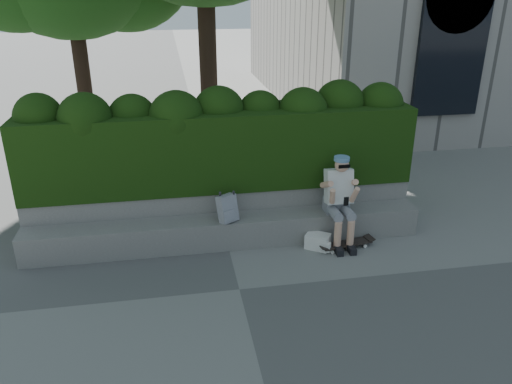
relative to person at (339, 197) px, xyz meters
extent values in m
plane|color=slate|center=(-1.69, -1.07, -0.75)|extent=(80.00, 80.00, 0.00)
cube|color=gray|center=(-1.69, 0.18, -0.53)|extent=(6.00, 0.45, 0.45)
cube|color=gray|center=(-1.69, 0.66, -0.38)|extent=(6.00, 0.50, 0.75)
cube|color=black|center=(-1.69, 0.88, 0.60)|extent=(6.00, 1.00, 1.20)
cylinder|color=black|center=(-1.52, 4.71, 1.08)|extent=(0.39, 0.39, 3.66)
cylinder|color=black|center=(-4.28, 5.18, 0.63)|extent=(0.33, 0.33, 2.76)
cube|color=gray|center=(0.00, 0.13, -0.19)|extent=(0.36, 0.26, 0.22)
cube|color=silver|center=(0.00, 0.06, 0.15)|extent=(0.40, 0.32, 0.55)
sphere|color=tan|center=(0.00, -0.01, 0.51)|extent=(0.21, 0.21, 0.21)
cylinder|color=#567E9D|center=(0.00, 0.01, 0.60)|extent=(0.23, 0.23, 0.06)
cube|color=black|center=(0.00, -0.29, 0.05)|extent=(0.07, 0.02, 0.13)
cylinder|color=tan|center=(-0.10, -0.31, -0.51)|extent=(0.11, 0.11, 0.47)
cylinder|color=tan|center=(0.10, -0.31, -0.51)|extent=(0.11, 0.11, 0.47)
cube|color=black|center=(-0.10, -0.37, -0.70)|extent=(0.10, 0.26, 0.10)
cube|color=black|center=(0.10, -0.37, -0.70)|extent=(0.10, 0.26, 0.10)
cube|color=black|center=(0.07, -0.25, -0.68)|extent=(0.82, 0.33, 0.02)
cylinder|color=silver|center=(-0.19, -0.38, -0.72)|extent=(0.06, 0.04, 0.06)
cylinder|color=silver|center=(-0.22, -0.21, -0.72)|extent=(0.06, 0.04, 0.06)
cylinder|color=silver|center=(0.36, -0.28, -0.72)|extent=(0.06, 0.04, 0.06)
cylinder|color=silver|center=(0.33, -0.12, -0.72)|extent=(0.06, 0.04, 0.06)
cube|color=#A3A3A8|center=(-1.69, 0.08, -0.10)|extent=(0.31, 0.27, 0.41)
cube|color=white|center=(-0.36, -0.17, -0.64)|extent=(0.43, 0.40, 0.23)
camera|label=1|loc=(-2.45, -6.58, 2.97)|focal=35.00mm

